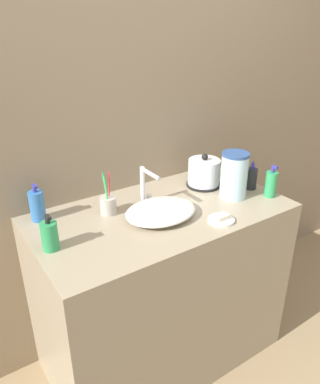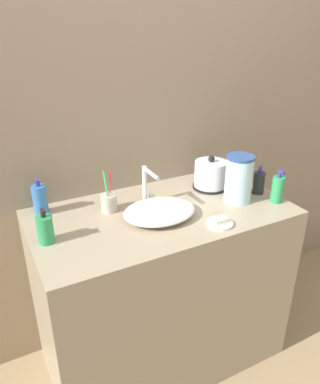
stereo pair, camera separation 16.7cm
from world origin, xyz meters
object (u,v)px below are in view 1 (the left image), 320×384
Objects in this scene: toothbrush_cup at (108,205)px; mouthwash_bottle at (251,178)px; electric_kettle at (204,174)px; lotion_bottle at (37,206)px; hand_cream_bottle at (50,236)px; shampoo_bottle at (271,184)px; water_pitcher at (234,175)px; faucet at (146,185)px.

toothbrush_cup is 0.75m from mouthwash_bottle.
mouthwash_bottle is at bearing -42.71° from electric_kettle.
lotion_bottle is 1.14× the size of hand_cream_bottle.
toothbrush_cup is at bearing 179.80° from electric_kettle.
lotion_bottle reaches higher than mouthwash_bottle.
shampoo_bottle is 1.09× the size of hand_cream_bottle.
lotion_bottle is at bearing 160.75° from water_pitcher.
faucet is at bearing 12.18° from hand_cream_bottle.
water_pitcher is (0.90, -0.05, 0.06)m from hand_cream_bottle.
faucet is at bearing -17.39° from lotion_bottle.
faucet reaches higher than mouthwash_bottle.
lotion_bottle is 0.92m from water_pitcher.
electric_kettle is 0.88m from hand_cream_bottle.
toothbrush_cup is at bearing 167.17° from mouthwash_bottle.
electric_kettle is 1.09× the size of shampoo_bottle.
shampoo_bottle is 1.07m from hand_cream_bottle.
lotion_bottle is (-0.46, 0.15, -0.04)m from faucet.
lotion_bottle is (-0.28, 0.12, 0.03)m from toothbrush_cup.
electric_kettle is 1.16× the size of mouthwash_bottle.
mouthwash_bottle is at bearing -12.83° from toothbrush_cup.
water_pitcher reaches higher than lotion_bottle.
toothbrush_cup is 0.62m from water_pitcher.
toothbrush_cup is 0.31m from lotion_bottle.
toothbrush_cup is at bearing 171.51° from faucet.
electric_kettle is 0.88× the size of toothbrush_cup.
lotion_bottle is at bearing 82.73° from hand_cream_bottle.
electric_kettle is at bearing 8.67° from hand_cream_bottle.
faucet is 0.51m from hand_cream_bottle.
toothbrush_cup reaches higher than electric_kettle.
lotion_bottle reaches higher than hand_cream_bottle.
faucet is at bearing -8.49° from toothbrush_cup.
toothbrush_cup reaches higher than lotion_bottle.
electric_kettle is 1.19× the size of hand_cream_bottle.
toothbrush_cup is at bearing -22.78° from lotion_bottle.
shampoo_bottle is at bearing -55.90° from electric_kettle.
electric_kettle is at bearing 3.89° from faucet.
lotion_bottle is (-0.84, 0.12, 0.00)m from electric_kettle.
lotion_bottle is at bearing 158.63° from shampoo_bottle.
mouthwash_bottle is (-0.01, 0.12, -0.01)m from shampoo_bottle.
faucet is 0.43m from water_pitcher.
faucet is at bearing 165.76° from mouthwash_bottle.
faucet is 1.10× the size of lotion_bottle.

